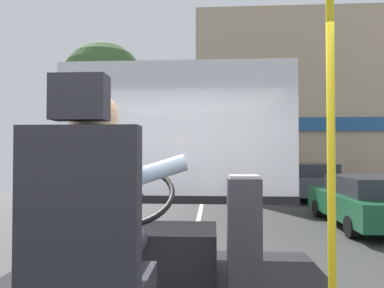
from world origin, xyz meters
name	(u,v)px	position (x,y,z in m)	size (l,w,h in m)	color
ground	(200,211)	(0.00, 8.80, -0.02)	(18.00, 44.00, 0.06)	#343434
driver_seat	(88,259)	(-0.14, -0.51, 1.34)	(0.48, 0.48, 1.30)	black
bus_driver	(97,207)	(-0.14, -0.40, 1.54)	(0.80, 0.57, 0.82)	#282833
steering_console	(146,251)	(-0.14, 0.76, 1.02)	(1.10, 1.07, 0.89)	black
handrail_pole	(331,131)	(1.03, -0.01, 1.91)	(0.04, 0.04, 2.23)	yellow
fare_box	(244,239)	(0.59, 0.38, 1.21)	(0.22, 0.20, 0.84)	#333338
windshield_panel	(175,147)	(0.00, 1.62, 1.84)	(2.50, 0.08, 1.48)	silver
street_tree	(104,85)	(-2.95, 8.47, 3.85)	(2.48, 2.48, 5.12)	#4C3828
shop_building	(293,106)	(4.54, 16.51, 4.20)	(9.87, 5.53, 8.40)	tan
parked_car_green	(369,201)	(4.11, 6.67, 0.63)	(1.87, 3.81, 1.22)	#195633
parked_car_charcoal	(308,180)	(4.08, 11.88, 0.70)	(1.96, 4.19, 1.35)	#474C51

